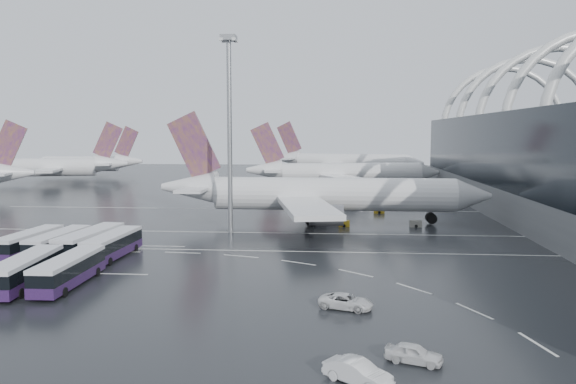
# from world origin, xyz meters

# --- Properties ---
(ground) EXTENTS (420.00, 420.00, 0.00)m
(ground) POSITION_xyz_m (0.00, 0.00, 0.00)
(ground) COLOR black
(ground) RESTS_ON ground
(lane_marking_near) EXTENTS (120.00, 0.25, 0.01)m
(lane_marking_near) POSITION_xyz_m (0.00, -2.00, 0.01)
(lane_marking_near) COLOR silver
(lane_marking_near) RESTS_ON ground
(lane_marking_mid) EXTENTS (120.00, 0.25, 0.01)m
(lane_marking_mid) POSITION_xyz_m (0.00, 12.00, 0.01)
(lane_marking_mid) COLOR silver
(lane_marking_mid) RESTS_ON ground
(lane_marking_far) EXTENTS (120.00, 0.25, 0.01)m
(lane_marking_far) POSITION_xyz_m (0.00, 40.00, 0.01)
(lane_marking_far) COLOR silver
(lane_marking_far) RESTS_ON ground
(bus_bay_line_south) EXTENTS (28.00, 0.25, 0.01)m
(bus_bay_line_south) POSITION_xyz_m (-24.00, -16.00, 0.01)
(bus_bay_line_south) COLOR silver
(bus_bay_line_south) RESTS_ON ground
(bus_bay_line_north) EXTENTS (28.00, 0.25, 0.01)m
(bus_bay_line_north) POSITION_xyz_m (-24.00, 0.00, 0.01)
(bus_bay_line_north) COLOR silver
(bus_bay_line_north) RESTS_ON ground
(airliner_main) EXTENTS (59.19, 52.10, 20.11)m
(airliner_main) POSITION_xyz_m (8.11, 23.12, 5.04)
(airliner_main) COLOR silver
(airliner_main) RESTS_ON ground
(airliner_gate_b) EXTENTS (55.16, 48.95, 19.20)m
(airliner_gate_b) POSITION_xyz_m (13.18, 80.49, 4.80)
(airliner_gate_b) COLOR silver
(airliner_gate_b) RESTS_ON ground
(airliner_gate_c) EXTENTS (57.46, 52.23, 20.72)m
(airliner_gate_c) POSITION_xyz_m (14.59, 135.51, 5.18)
(airliner_gate_c) COLOR silver
(airliner_gate_c) RESTS_ON ground
(jet_remote_mid) EXTENTS (45.40, 36.84, 19.94)m
(jet_remote_mid) POSITION_xyz_m (-77.90, 97.15, 5.15)
(jet_remote_mid) COLOR silver
(jet_remote_mid) RESTS_ON ground
(jet_remote_far) EXTENTS (42.91, 34.49, 18.79)m
(jet_remote_far) POSITION_xyz_m (-79.69, 123.43, 4.85)
(jet_remote_far) COLOR silver
(jet_remote_far) RESTS_ON ground
(bus_row_near_a) EXTENTS (3.55, 12.72, 3.10)m
(bus_row_near_a) POSITION_xyz_m (-29.07, -7.17, 1.70)
(bus_row_near_a) COLOR #271239
(bus_row_near_a) RESTS_ON ground
(bus_row_near_b) EXTENTS (3.51, 12.70, 3.09)m
(bus_row_near_b) POSITION_xyz_m (-25.08, -7.08, 1.70)
(bus_row_near_b) COLOR #271239
(bus_row_near_b) RESTS_ON ground
(bus_row_near_c) EXTENTS (4.15, 14.04, 3.41)m
(bus_row_near_c) POSITION_xyz_m (-20.74, -7.06, 1.87)
(bus_row_near_c) COLOR #271239
(bus_row_near_c) RESTS_ON ground
(bus_row_near_d) EXTENTS (3.44, 13.02, 3.18)m
(bus_row_near_d) POSITION_xyz_m (-17.35, -7.91, 1.75)
(bus_row_near_d) COLOR #271239
(bus_row_near_d) RESTS_ON ground
(bus_row_far_b) EXTENTS (4.09, 13.31, 3.23)m
(bus_row_far_b) POSITION_xyz_m (-21.12, -22.04, 1.77)
(bus_row_far_b) COLOR #271239
(bus_row_far_b) RESTS_ON ground
(bus_row_far_c) EXTENTS (3.25, 12.80, 3.14)m
(bus_row_far_c) POSITION_xyz_m (-16.76, -21.24, 1.72)
(bus_row_far_c) COLOR #271239
(bus_row_far_c) RESTS_ON ground
(van_curve_a) EXTENTS (5.42, 3.63, 1.38)m
(van_curve_a) POSITION_xyz_m (12.32, -26.76, 0.69)
(van_curve_a) COLOR silver
(van_curve_a) RESTS_ON ground
(van_curve_b) EXTENTS (4.36, 2.90, 1.38)m
(van_curve_b) POSITION_xyz_m (16.83, -38.67, 0.69)
(van_curve_b) COLOR silver
(van_curve_b) RESTS_ON ground
(van_curve_c) EXTENTS (4.73, 4.08, 1.54)m
(van_curve_c) POSITION_xyz_m (12.75, -42.30, 0.77)
(van_curve_c) COLOR silver
(van_curve_c) RESTS_ON ground
(floodlight_mast) EXTENTS (2.41, 2.41, 31.49)m
(floodlight_mast) POSITION_xyz_m (-5.61, 12.12, 19.81)
(floodlight_mast) COLOR gray
(floodlight_mast) RESTS_ON ground
(gse_cart_belly_c) EXTENTS (1.89, 1.12, 1.03)m
(gse_cart_belly_c) POSITION_xyz_m (12.98, 19.21, 0.52)
(gse_cart_belly_c) COLOR #AD8817
(gse_cart_belly_c) RESTS_ON ground
(gse_cart_belly_d) EXTENTS (2.02, 1.19, 1.10)m
(gse_cart_belly_d) POSITION_xyz_m (25.30, 19.79, 0.55)
(gse_cart_belly_d) COLOR slate
(gse_cart_belly_d) RESTS_ON ground
(gse_cart_belly_e) EXTENTS (2.11, 1.25, 1.15)m
(gse_cart_belly_e) POSITION_xyz_m (20.32, 36.14, 0.58)
(gse_cart_belly_e) COLOR #AD8817
(gse_cart_belly_e) RESTS_ON ground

